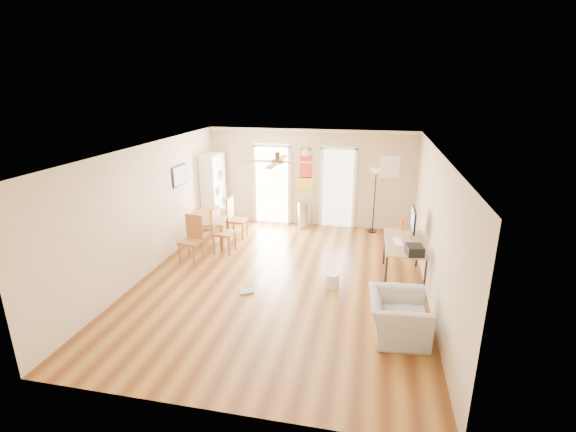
% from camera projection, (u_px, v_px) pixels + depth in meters
% --- Properties ---
extents(floor, '(7.00, 7.00, 0.00)m').
position_uv_depth(floor, '(282.00, 280.00, 8.15)').
color(floor, brown).
rests_on(floor, ground).
extents(ceiling, '(5.50, 7.00, 0.00)m').
position_uv_depth(ceiling, '(281.00, 149.00, 7.35)').
color(ceiling, silver).
rests_on(ceiling, floor).
extents(wall_back, '(5.50, 0.04, 2.60)m').
position_uv_depth(wall_back, '(310.00, 178.00, 11.01)').
color(wall_back, beige).
rests_on(wall_back, floor).
extents(wall_front, '(5.50, 0.04, 2.60)m').
position_uv_depth(wall_front, '(211.00, 316.00, 4.49)').
color(wall_front, beige).
rests_on(wall_front, floor).
extents(wall_left, '(0.04, 7.00, 2.60)m').
position_uv_depth(wall_left, '(149.00, 209.00, 8.29)').
color(wall_left, beige).
rests_on(wall_left, floor).
extents(wall_right, '(0.04, 7.00, 2.60)m').
position_uv_depth(wall_right, '(434.00, 228.00, 7.22)').
color(wall_right, beige).
rests_on(wall_right, floor).
extents(crown_molding, '(5.50, 7.00, 0.08)m').
position_uv_depth(crown_molding, '(281.00, 151.00, 7.37)').
color(crown_molding, white).
rests_on(crown_molding, wall_back).
extents(kitchen_doorway, '(0.90, 0.10, 2.10)m').
position_uv_depth(kitchen_doorway, '(272.00, 185.00, 11.28)').
color(kitchen_doorway, white).
rests_on(kitchen_doorway, wall_back).
extents(bathroom_doorway, '(0.80, 0.10, 2.10)m').
position_uv_depth(bathroom_doorway, '(338.00, 189.00, 10.93)').
color(bathroom_doorway, white).
rests_on(bathroom_doorway, wall_back).
extents(wall_decal, '(0.46, 0.03, 1.10)m').
position_uv_depth(wall_decal, '(306.00, 169.00, 10.94)').
color(wall_decal, red).
rests_on(wall_decal, wall_back).
extents(ac_grille, '(0.50, 0.04, 0.60)m').
position_uv_depth(ac_grille, '(390.00, 167.00, 10.46)').
color(ac_grille, white).
rests_on(ac_grille, wall_back).
extents(framed_poster, '(0.04, 0.66, 0.48)m').
position_uv_depth(framed_poster, '(179.00, 175.00, 9.47)').
color(framed_poster, black).
rests_on(framed_poster, wall_left).
extents(ceiling_fan, '(1.24, 1.24, 0.20)m').
position_uv_depth(ceiling_fan, '(277.00, 162.00, 7.13)').
color(ceiling_fan, '#593819').
rests_on(ceiling_fan, ceiling).
extents(bookshelf, '(0.62, 0.95, 1.95)m').
position_uv_depth(bookshelf, '(213.00, 190.00, 11.06)').
color(bookshelf, white).
rests_on(bookshelf, floor).
extents(dining_table, '(1.09, 1.47, 0.66)m').
position_uv_depth(dining_table, '(211.00, 229.00, 10.03)').
color(dining_table, '#9A6631').
rests_on(dining_table, floor).
extents(dining_chair_right_a, '(0.43, 0.43, 1.03)m').
position_uv_depth(dining_chair_right_a, '(238.00, 218.00, 10.26)').
color(dining_chair_right_a, '#976030').
rests_on(dining_chair_right_a, floor).
extents(dining_chair_right_b, '(0.46, 0.46, 1.05)m').
position_uv_depth(dining_chair_right_b, '(224.00, 231.00, 9.36)').
color(dining_chair_right_b, '#A26C34').
rests_on(dining_chair_right_b, floor).
extents(dining_chair_near, '(0.47, 0.47, 1.00)m').
position_uv_depth(dining_chair_near, '(190.00, 239.00, 8.91)').
color(dining_chair_near, '#9D5B32').
rests_on(dining_chair_near, floor).
extents(trash_can, '(0.40, 0.40, 0.71)m').
position_uv_depth(trash_can, '(304.00, 215.00, 11.07)').
color(trash_can, '#A9A9AB').
rests_on(trash_can, floor).
extents(torchiere_lamp, '(0.34, 0.34, 1.68)m').
position_uv_depth(torchiere_lamp, '(374.00, 201.00, 10.56)').
color(torchiere_lamp, black).
rests_on(torchiere_lamp, floor).
extents(computer_desk, '(0.76, 1.51, 0.81)m').
position_uv_depth(computer_desk, '(403.00, 261.00, 8.04)').
color(computer_desk, tan).
rests_on(computer_desk, floor).
extents(imac, '(0.21, 0.65, 0.60)m').
position_uv_depth(imac, '(413.00, 224.00, 8.03)').
color(imac, black).
rests_on(imac, computer_desk).
extents(keyboard, '(0.18, 0.45, 0.02)m').
position_uv_depth(keyboard, '(398.00, 242.00, 7.88)').
color(keyboard, silver).
rests_on(keyboard, computer_desk).
extents(printer, '(0.33, 0.37, 0.17)m').
position_uv_depth(printer, '(415.00, 250.00, 7.31)').
color(printer, black).
rests_on(printer, computer_desk).
extents(orange_bottle, '(0.10, 0.10, 0.24)m').
position_uv_depth(orange_bottle, '(402.00, 224.00, 8.55)').
color(orange_bottle, orange).
rests_on(orange_bottle, computer_desk).
extents(wastebasket_a, '(0.25, 0.25, 0.29)m').
position_uv_depth(wastebasket_a, '(333.00, 281.00, 7.82)').
color(wastebasket_a, silver).
rests_on(wastebasket_a, floor).
extents(wastebasket_b, '(0.33, 0.33, 0.32)m').
position_uv_depth(wastebasket_b, '(382.00, 297.00, 7.19)').
color(wastebasket_b, silver).
rests_on(wastebasket_b, floor).
extents(floor_cloth, '(0.31, 0.28, 0.04)m').
position_uv_depth(floor_cloth, '(247.00, 291.00, 7.68)').
color(floor_cloth, gray).
rests_on(floor_cloth, floor).
extents(armchair, '(0.94, 1.06, 0.65)m').
position_uv_depth(armchair, '(398.00, 317.00, 6.27)').
color(armchair, '#AAAAA5').
rests_on(armchair, floor).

